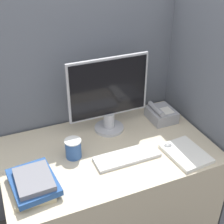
{
  "coord_description": "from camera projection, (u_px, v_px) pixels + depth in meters",
  "views": [
    {
      "loc": [
        -0.58,
        -1.03,
        1.99
      ],
      "look_at": [
        0.05,
        0.44,
        1.02
      ],
      "focal_mm": 50.0,
      "sensor_mm": 36.0,
      "label": 1
    }
  ],
  "objects": [
    {
      "name": "monitor",
      "position": [
        109.0,
        96.0,
        2.01
      ],
      "size": [
        0.54,
        0.2,
        0.52
      ],
      "color": "#B7B7BC",
      "rests_on": "desk"
    },
    {
      "name": "cubicle_panel_right",
      "position": [
        197.0,
        115.0,
        2.17
      ],
      "size": [
        0.04,
        0.86,
        1.69
      ],
      "color": "slate",
      "rests_on": "ground_plane"
    },
    {
      "name": "desk_telephone",
      "position": [
        161.0,
        114.0,
        2.22
      ],
      "size": [
        0.17,
        0.2,
        0.12
      ],
      "color": "#99999E",
      "rests_on": "desk"
    },
    {
      "name": "keyboard",
      "position": [
        127.0,
        157.0,
        1.87
      ],
      "size": [
        0.4,
        0.14,
        0.02
      ],
      "color": "silver",
      "rests_on": "desk"
    },
    {
      "name": "mouse",
      "position": [
        168.0,
        146.0,
        1.95
      ],
      "size": [
        0.06,
        0.04,
        0.03
      ],
      "color": "gray",
      "rests_on": "desk"
    },
    {
      "name": "desk",
      "position": [
        108.0,
        194.0,
        2.15
      ],
      "size": [
        1.3,
        0.8,
        0.78
      ],
      "color": "beige",
      "rests_on": "ground_plane"
    },
    {
      "name": "coffee_cup",
      "position": [
        73.0,
        148.0,
        1.85
      ],
      "size": [
        0.1,
        0.1,
        0.12
      ],
      "color": "#335999",
      "rests_on": "desk"
    },
    {
      "name": "book_stack",
      "position": [
        33.0,
        183.0,
        1.63
      ],
      "size": [
        0.25,
        0.32,
        0.09
      ],
      "color": "#C6B78C",
      "rests_on": "desk"
    },
    {
      "name": "paper_pile",
      "position": [
        186.0,
        153.0,
        1.89
      ],
      "size": [
        0.23,
        0.3,
        0.02
      ],
      "color": "white",
      "rests_on": "desk"
    },
    {
      "name": "cubicle_panel_rear",
      "position": [
        85.0,
        108.0,
        2.26
      ],
      "size": [
        1.7,
        0.04,
        1.69
      ],
      "color": "slate",
      "rests_on": "ground_plane"
    }
  ]
}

